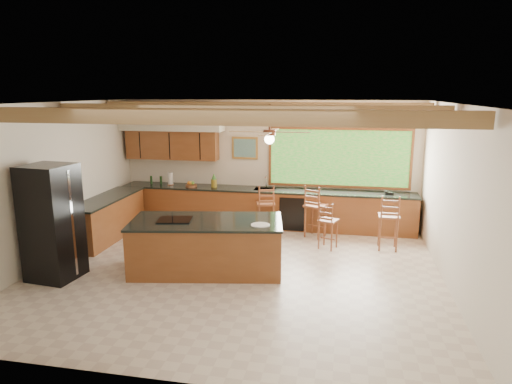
# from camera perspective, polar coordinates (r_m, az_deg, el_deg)

# --- Properties ---
(ground) EXTENTS (7.20, 7.20, 0.00)m
(ground) POSITION_cam_1_polar(r_m,az_deg,el_deg) (8.39, -2.40, -9.92)
(ground) COLOR beige
(ground) RESTS_ON ground
(room_shell) EXTENTS (7.27, 6.54, 3.02)m
(room_shell) POSITION_cam_1_polar(r_m,az_deg,el_deg) (8.49, -2.63, 5.82)
(room_shell) COLOR beige
(room_shell) RESTS_ON ground
(counter_run) EXTENTS (7.12, 3.10, 1.26)m
(counter_run) POSITION_cam_1_polar(r_m,az_deg,el_deg) (10.75, -3.56, -2.25)
(counter_run) COLOR brown
(counter_run) RESTS_ON ground
(island) EXTENTS (2.87, 1.71, 0.96)m
(island) POSITION_cam_1_polar(r_m,az_deg,el_deg) (8.35, -6.16, -6.63)
(island) COLOR brown
(island) RESTS_ON ground
(refrigerator) EXTENTS (0.85, 0.83, 2.00)m
(refrigerator) POSITION_cam_1_polar(r_m,az_deg,el_deg) (8.57, -24.15, -3.50)
(refrigerator) COLOR black
(refrigerator) RESTS_ON ground
(bar_stool_a) EXTENTS (0.50, 0.50, 1.13)m
(bar_stool_a) POSITION_cam_1_polar(r_m,az_deg,el_deg) (10.39, 1.16, -1.58)
(bar_stool_a) COLOR brown
(bar_stool_a) RESTS_ON ground
(bar_stool_b) EXTENTS (0.46, 0.46, 0.99)m
(bar_stool_b) POSITION_cam_1_polar(r_m,az_deg,el_deg) (9.46, 9.02, -3.68)
(bar_stool_b) COLOR brown
(bar_stool_b) RESTS_ON ground
(bar_stool_c) EXTENTS (0.56, 0.56, 1.19)m
(bar_stool_c) POSITION_cam_1_polar(r_m,az_deg,el_deg) (10.13, 7.45, -1.86)
(bar_stool_c) COLOR brown
(bar_stool_c) RESTS_ON ground
(bar_stool_d) EXTENTS (0.43, 0.43, 1.17)m
(bar_stool_d) POSITION_cam_1_polar(r_m,az_deg,el_deg) (9.64, 16.31, -3.09)
(bar_stool_d) COLOR brown
(bar_stool_d) RESTS_ON ground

